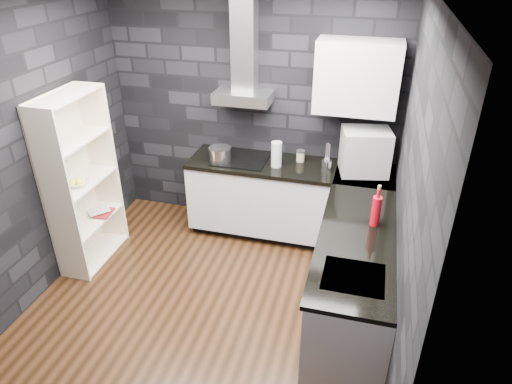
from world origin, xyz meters
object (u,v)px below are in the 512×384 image
at_px(appliance_garage, 365,152).
at_px(fruit_bowl, 77,182).
at_px(red_bottle, 376,211).
at_px(pot, 220,155).
at_px(utensil_crock, 326,166).
at_px(bookshelf, 82,182).
at_px(storage_jar, 300,156).
at_px(glass_vase, 276,154).

xyz_separation_m(appliance_garage, fruit_bowl, (-2.68, -1.03, -0.19)).
bearing_deg(appliance_garage, red_bottle, -93.38).
distance_m(pot, fruit_bowl, 1.47).
xyz_separation_m(utensil_crock, appliance_garage, (0.37, 0.09, 0.16)).
bearing_deg(appliance_garage, bookshelf, -172.62).
distance_m(storage_jar, fruit_bowl, 2.30).
xyz_separation_m(bookshelf, fruit_bowl, (0.00, -0.07, 0.04)).
bearing_deg(red_bottle, glass_vase, 139.50).
distance_m(glass_vase, bookshelf, 1.99).
height_order(appliance_garage, fruit_bowl, appliance_garage).
height_order(pot, storage_jar, pot).
relative_size(appliance_garage, red_bottle, 1.77).
relative_size(red_bottle, bookshelf, 0.15).
relative_size(bookshelf, fruit_bowl, 7.57).
bearing_deg(utensil_crock, red_bottle, -59.98).
distance_m(utensil_crock, red_bottle, 1.05).
bearing_deg(bookshelf, fruit_bowl, -76.43).
relative_size(storage_jar, fruit_bowl, 0.46).
distance_m(glass_vase, utensil_crock, 0.53).
height_order(glass_vase, bookshelf, bookshelf).
bearing_deg(bookshelf, storage_jar, 41.16).
xyz_separation_m(glass_vase, utensil_crock, (0.53, 0.01, -0.07)).
xyz_separation_m(pot, storage_jar, (0.84, 0.23, -0.03)).
relative_size(glass_vase, bookshelf, 0.15).
bearing_deg(glass_vase, bookshelf, -154.35).
bearing_deg(bookshelf, red_bottle, 12.77).
distance_m(pot, appliance_garage, 1.52).
bearing_deg(fruit_bowl, red_bottle, 0.64).
bearing_deg(glass_vase, storage_jar, 40.70).
height_order(glass_vase, appliance_garage, appliance_garage).
xyz_separation_m(storage_jar, red_bottle, (0.83, -1.09, 0.08)).
relative_size(red_bottle, fruit_bowl, 1.12).
distance_m(glass_vase, red_bottle, 1.38).
bearing_deg(storage_jar, glass_vase, -139.30).
height_order(red_bottle, fruit_bowl, red_bottle).
xyz_separation_m(pot, red_bottle, (1.66, -0.86, 0.05)).
bearing_deg(fruit_bowl, storage_jar, 29.15).
bearing_deg(pot, fruit_bowl, -142.83).
bearing_deg(pot, storage_jar, 15.53).
xyz_separation_m(glass_vase, fruit_bowl, (-1.79, -0.93, -0.10)).
distance_m(pot, glass_vase, 0.62).
bearing_deg(bookshelf, pot, 48.47).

